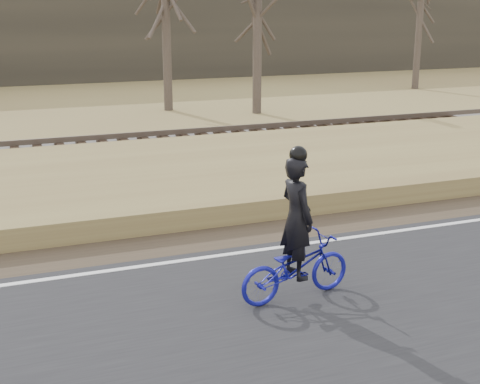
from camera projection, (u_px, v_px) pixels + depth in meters
name	position (u px, v px, depth m)	size (l,w,h in m)	color
cyclist	(296.00, 251.00, 9.91)	(1.91, 0.88, 2.34)	navy
bare_tree_center	(166.00, 16.00, 27.06)	(0.36, 0.36, 7.68)	#4E4239
bare_tree_right	(257.00, 23.00, 26.38)	(0.36, 0.36, 7.18)	#4E4239
bare_tree_far_right	(420.00, 18.00, 34.16)	(0.36, 0.36, 7.18)	#4E4239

